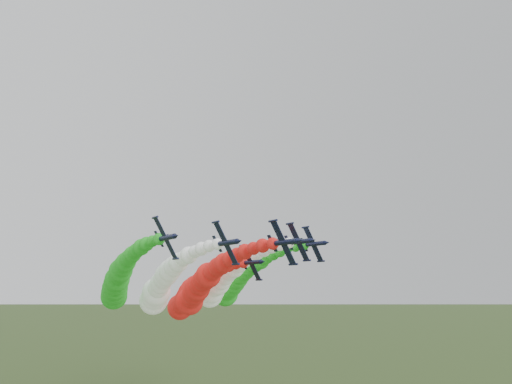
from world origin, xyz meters
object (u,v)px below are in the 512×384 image
at_px(jet_outer_left, 119,281).
at_px(jet_trail, 190,294).
at_px(jet_lead, 202,286).
at_px(jet_inner_left, 161,286).
at_px(jet_inner_right, 222,281).
at_px(jet_outer_right, 237,281).

bearing_deg(jet_outer_left, jet_trail, 15.10).
bearing_deg(jet_outer_left, jet_lead, -45.81).
distance_m(jet_inner_left, jet_trail, 20.23).
height_order(jet_inner_right, jet_outer_left, jet_inner_right).
xyz_separation_m(jet_lead, jet_trail, (8.08, 23.05, -2.47)).
bearing_deg(jet_lead, jet_outer_right, 39.81).
bearing_deg(jet_trail, jet_lead, -109.32).
height_order(jet_inner_left, jet_trail, jet_inner_left).
distance_m(jet_lead, jet_inner_right, 16.89).
xyz_separation_m(jet_inner_left, jet_inner_right, (19.34, 1.68, 1.60)).
xyz_separation_m(jet_outer_left, jet_outer_right, (37.42, 1.26, 0.22)).
height_order(jet_inner_right, jet_trail, jet_inner_right).
relative_size(jet_outer_left, jet_outer_right, 0.99).
height_order(jet_lead, jet_inner_left, jet_inner_left).
height_order(jet_inner_left, jet_outer_right, jet_outer_right).
relative_size(jet_lead, jet_inner_left, 1.00).
distance_m(jet_inner_left, jet_outer_left, 11.53).
distance_m(jet_lead, jet_outer_right, 27.83).
bearing_deg(jet_inner_right, jet_trail, 110.37).
bearing_deg(jet_trail, jet_inner_left, -138.25).
xyz_separation_m(jet_inner_left, jet_outer_right, (28.26, 8.13, 1.60)).
relative_size(jet_lead, jet_inner_right, 1.00).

